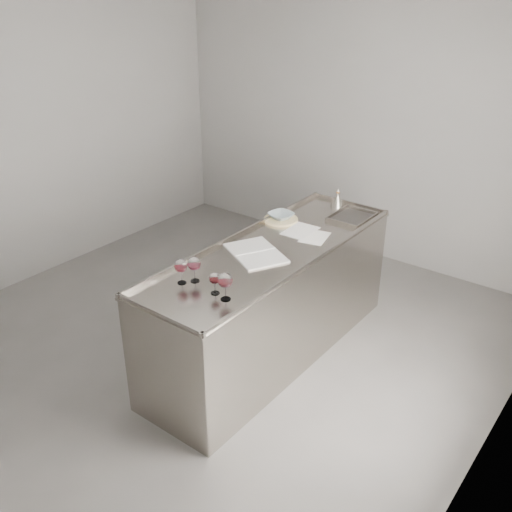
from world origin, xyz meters
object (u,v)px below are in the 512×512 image
Objects in this scene: wine_glass_left at (181,266)px; ceramic_bowl at (281,216)px; notebook at (255,253)px; counter at (272,302)px; wine_funnel at (337,201)px; wine_glass_middle at (194,264)px; wine_glass_small at (215,279)px; wine_glass_right at (225,281)px.

ceramic_bowl is (-0.10, 1.30, -0.08)m from wine_glass_left.
notebook is at bearing -71.11° from ceramic_bowl.
notebook is at bearing 79.57° from wine_glass_left.
ceramic_bowl is at bearing 118.88° from counter.
wine_funnel is at bearing 86.29° from wine_glass_left.
wine_glass_left is at bearing -126.19° from wine_glass_middle.
counter is 4.16× the size of notebook.
wine_glass_small reaches higher than ceramic_bowl.
notebook is (0.12, 0.66, -0.12)m from wine_glass_left.
counter is at bearing 77.44° from wine_glass_left.
wine_funnel reaches higher than wine_glass_left.
wine_glass_right is at bearing -9.15° from wine_glass_small.
ceramic_bowl is at bearing 106.23° from wine_glass_small.
wine_glass_middle reaches higher than counter.
counter is 11.91× the size of ceramic_bowl.
notebook is (0.07, 0.59, -0.12)m from wine_glass_middle.
counter is 13.28× the size of wine_funnel.
ceramic_bowl is (-0.22, 0.64, 0.04)m from notebook.
wine_glass_left reaches higher than wine_glass_small.
counter is 0.77m from ceramic_bowl.
wine_glass_small is 0.66m from notebook.
wine_funnel is at bearing 87.83° from wine_glass_middle.
wine_glass_middle reaches higher than wine_glass_left.
wine_funnel reaches higher than wine_glass_middle.
wine_glass_right is 1.87m from wine_funnel.
wine_glass_left is at bearing -102.56° from counter.
wine_glass_small reaches higher than notebook.
counter is at bearing -61.12° from ceramic_bowl.
wine_glass_right is (0.20, -0.79, 0.60)m from counter.
notebook is 0.68m from ceramic_bowl.
wine_funnel is (0.22, 0.57, 0.01)m from ceramic_bowl.
wine_glass_middle is at bearing 169.81° from wine_glass_right.
counter is at bearing 80.24° from wine_glass_middle.
wine_funnel is at bearing 94.72° from wine_glass_small.
ceramic_bowl is at bearing 96.96° from wine_glass_middle.
wine_glass_right reaches higher than wine_glass_small.
wine_glass_left reaches higher than counter.
wine_glass_right is 0.71m from notebook.
wine_glass_small is (0.22, -0.04, -0.02)m from wine_glass_middle.
wine_glass_right reaches higher than wine_funnel.
counter reaches higher than notebook.
counter is 0.95m from wine_glass_middle.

